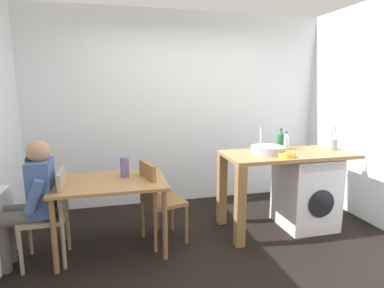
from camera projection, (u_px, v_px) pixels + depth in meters
ground_plane at (217, 259)px, 3.10m from camera, size 5.46×5.46×0.00m
wall_back at (180, 109)px, 4.53m from camera, size 4.60×0.10×2.70m
dining_table at (111, 190)px, 3.19m from camera, size 1.10×0.76×0.74m
chair_person_seat at (52, 211)px, 2.99m from camera, size 0.41×0.41×0.90m
chair_opposite at (157, 198)px, 3.35m from camera, size 0.49×0.49×0.90m
seated_person at (32, 196)px, 2.92m from camera, size 0.50×0.51×1.20m
kitchen_counter at (271, 167)px, 3.62m from camera, size 1.50×0.68×0.92m
washing_machine at (306, 191)px, 3.79m from camera, size 0.60×0.61×0.86m
sink_basin at (268, 150)px, 3.57m from camera, size 0.38×0.38×0.09m
tap at (261, 139)px, 3.72m from camera, size 0.02×0.02×0.28m
bottle_tall_green at (281, 140)px, 3.79m from camera, size 0.08×0.08×0.26m
bottle_squat_brown at (286, 141)px, 3.89m from camera, size 0.07×0.07×0.21m
mixing_bowl at (286, 155)px, 3.41m from camera, size 0.18×0.18×0.05m
utensil_crock at (333, 144)px, 3.82m from camera, size 0.11×0.11×0.30m
vase at (125, 167)px, 3.28m from camera, size 0.09×0.09×0.21m
scissors at (289, 154)px, 3.53m from camera, size 0.15×0.06×0.01m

